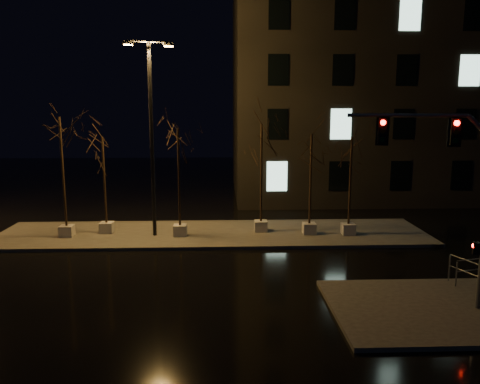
{
  "coord_description": "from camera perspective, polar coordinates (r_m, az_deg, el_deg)",
  "views": [
    {
      "loc": [
        0.5,
        -17.44,
        6.48
      ],
      "look_at": [
        1.29,
        3.04,
        2.8
      ],
      "focal_mm": 35.0,
      "sensor_mm": 36.0,
      "label": 1
    }
  ],
  "objects": [
    {
      "name": "traffic_signal_mast",
      "position": [
        16.02,
        24.63,
        1.08
      ],
      "size": [
        4.85,
        1.58,
        6.17
      ],
      "rotation": [
        0.0,
        0.0,
        -0.29
      ],
      "color": "slate",
      "rests_on": "sidewalk_corner"
    },
    {
      "name": "streetlight_main",
      "position": [
        23.33,
        -10.76,
        7.87
      ],
      "size": [
        2.35,
        0.84,
        9.47
      ],
      "rotation": [
        0.0,
        0.0,
        0.25
      ],
      "color": "black",
      "rests_on": "median"
    },
    {
      "name": "building",
      "position": [
        37.94,
        19.01,
        11.17
      ],
      "size": [
        25.0,
        12.0,
        15.0
      ],
      "primitive_type": "cube",
      "color": "black",
      "rests_on": "ground"
    },
    {
      "name": "tree_2",
      "position": [
        23.14,
        -7.53,
        4.75
      ],
      "size": [
        1.8,
        1.8,
        5.5
      ],
      "color": "#B8B3AC",
      "rests_on": "median"
    },
    {
      "name": "tree_4",
      "position": [
        23.59,
        8.67,
        4.29
      ],
      "size": [
        1.8,
        1.8,
        5.22
      ],
      "color": "#B8B3AC",
      "rests_on": "median"
    },
    {
      "name": "ground",
      "position": [
        18.61,
        -3.66,
        -10.22
      ],
      "size": [
        90.0,
        90.0,
        0.0
      ],
      "primitive_type": "plane",
      "color": "black",
      "rests_on": "ground"
    },
    {
      "name": "tree_3",
      "position": [
        23.8,
        2.63,
        5.35
      ],
      "size": [
        1.8,
        1.8,
        5.71
      ],
      "color": "#B8B3AC",
      "rests_on": "median"
    },
    {
      "name": "tree_5",
      "position": [
        23.87,
        13.39,
        3.9
      ],
      "size": [
        1.8,
        1.8,
        5.05
      ],
      "color": "#B8B3AC",
      "rests_on": "median"
    },
    {
      "name": "tree_0",
      "position": [
        24.36,
        -20.98,
        5.48
      ],
      "size": [
        1.8,
        1.8,
        6.09
      ],
      "color": "#B8B3AC",
      "rests_on": "median"
    },
    {
      "name": "sidewalk_corner",
      "position": [
        16.87,
        23.14,
        -13.0
      ],
      "size": [
        7.0,
        5.0,
        0.15
      ],
      "primitive_type": "cube",
      "color": "#403E39",
      "rests_on": "ground"
    },
    {
      "name": "median",
      "position": [
        24.31,
        -3.32,
        -5.12
      ],
      "size": [
        22.0,
        5.0,
        0.15
      ],
      "primitive_type": "cube",
      "color": "#403E39",
      "rests_on": "ground"
    },
    {
      "name": "tree_1",
      "position": [
        24.48,
        -16.33,
        3.93
      ],
      "size": [
        1.8,
        1.8,
        5.06
      ],
      "color": "#B8B3AC",
      "rests_on": "median"
    },
    {
      "name": "guard_rail_b",
      "position": [
        18.47,
        26.6,
        -8.79
      ],
      "size": [
        0.77,
        2.07,
        1.04
      ],
      "rotation": [
        0.0,
        0.0,
        1.91
      ],
      "color": "slate",
      "rests_on": "sidewalk_corner"
    }
  ]
}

